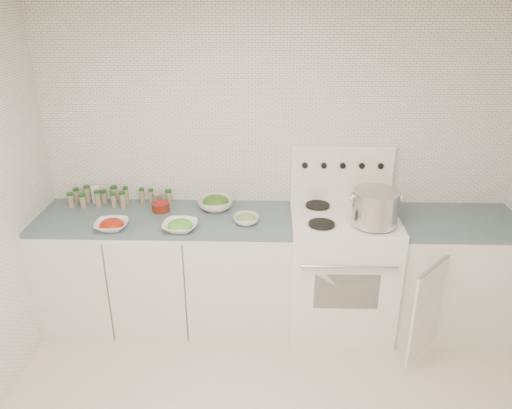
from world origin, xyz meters
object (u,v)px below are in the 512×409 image
(stove, at_px, (340,267))
(bowl_snowpea, at_px, (180,226))
(bowl_tomato, at_px, (112,225))
(stock_pot, at_px, (375,206))

(stove, distance_m, bowl_snowpea, 1.25)
(bowl_tomato, bearing_deg, stove, 7.19)
(stock_pot, bearing_deg, bowl_snowpea, -177.81)
(stove, relative_size, bowl_snowpea, 5.43)
(bowl_snowpea, bearing_deg, bowl_tomato, 179.30)
(stove, xyz_separation_m, bowl_tomato, (-1.63, -0.21, 0.44))
(stove, bearing_deg, bowl_snowpea, -169.62)
(stock_pot, relative_size, bowl_tomato, 1.40)
(bowl_snowpea, bearing_deg, stove, 10.38)
(stock_pot, height_order, bowl_snowpea, stock_pot)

